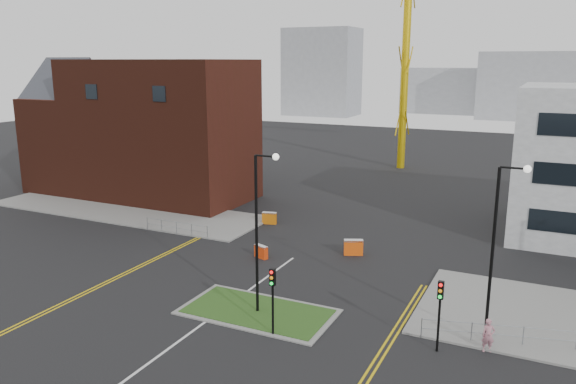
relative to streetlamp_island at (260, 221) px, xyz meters
name	(u,v)px	position (x,y,z in m)	size (l,w,h in m)	color
ground	(135,373)	(-2.22, -8.00, -5.41)	(200.00, 200.00, 0.00)	black
pavement_left	(125,210)	(-22.22, 14.00, -5.35)	(28.00, 8.00, 0.12)	slate
island_kerb	(258,312)	(-0.22, 0.00, -5.37)	(8.60, 4.60, 0.08)	slate
grass_island	(258,311)	(-0.22, 0.00, -5.35)	(8.00, 4.00, 0.12)	#234918
brick_building	(138,130)	(-25.19, 20.00, 1.44)	(24.20, 10.07, 14.24)	#471C11
streetlamp_island	(260,221)	(0.00, 0.00, 0.00)	(1.46, 0.36, 9.18)	black
streetlamp_right_near	(498,240)	(12.00, 2.00, 0.00)	(1.46, 0.36, 9.18)	black
traffic_light_island	(272,289)	(1.78, -2.02, -2.85)	(0.28, 0.33, 3.65)	black
traffic_light_right	(440,303)	(9.78, -0.02, -2.85)	(0.28, 0.33, 3.65)	black
railing_left	(176,226)	(-13.22, 10.00, -4.67)	(6.05, 0.05, 1.10)	gray
centre_line	(162,353)	(-2.22, -6.00, -5.41)	(0.15, 30.00, 0.01)	silver
yellow_left_a	(129,270)	(-11.22, 2.00, -5.41)	(0.12, 24.00, 0.01)	gold
yellow_left_b	(133,271)	(-10.92, 2.00, -5.41)	(0.12, 24.00, 0.01)	gold
yellow_right_a	(375,358)	(7.28, -2.00, -5.41)	(0.12, 20.00, 0.01)	gold
yellow_right_b	(382,360)	(7.58, -2.00, -5.41)	(0.12, 20.00, 0.01)	gold
skyline_a	(322,72)	(-42.22, 112.00, 5.59)	(18.00, 12.00, 22.00)	gray
skyline_b	(532,86)	(7.78, 122.00, 2.59)	(24.00, 12.00, 16.00)	gray
skyline_d	(460,91)	(-10.22, 132.00, 0.59)	(30.00, 12.00, 12.00)	gray
pedestrian	(488,335)	(12.00, 1.03, -4.57)	(0.62, 0.40, 1.69)	#C07C8B
barrier_left	(269,218)	(-7.78, 16.00, -4.85)	(1.30, 0.69, 1.04)	#C7620B
barrier_mid	(261,251)	(-4.32, 8.05, -4.90)	(1.17, 0.75, 0.94)	red
barrier_right	(353,247)	(1.47, 11.54, -4.79)	(1.44, 0.98, 1.16)	#F2530D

